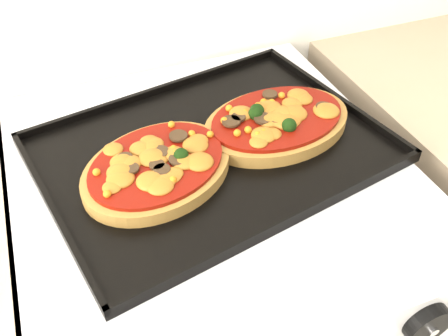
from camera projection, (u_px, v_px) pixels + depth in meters
name	position (u px, v px, depth m)	size (l,w,h in m)	color
stove	(212.00, 321.00, 1.07)	(0.60, 0.60, 0.91)	silver
knob_right	(428.00, 324.00, 0.62)	(0.06, 0.06, 0.02)	black
baking_tray	(212.00, 147.00, 0.77)	(0.51, 0.38, 0.02)	black
pizza_left	(157.00, 166.00, 0.72)	(0.23, 0.18, 0.03)	#A27438
pizza_right	(277.00, 121.00, 0.80)	(0.25, 0.17, 0.04)	#A27438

